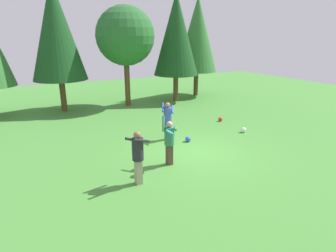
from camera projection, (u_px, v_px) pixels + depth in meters
ground_plane at (194, 152)px, 10.98m from camera, size 40.00×40.00×0.00m
person_thrower at (169, 139)px, 9.68m from camera, size 0.64×0.63×1.72m
person_catcher at (138, 153)px, 8.36m from camera, size 0.68×0.62×1.66m
person_bystander at (168, 118)px, 12.05m from camera, size 0.67×0.71×1.63m
frisbee at (170, 132)px, 9.13m from camera, size 0.31×0.33×0.15m
ball_white at (244, 130)px, 13.21m from camera, size 0.24×0.24×0.24m
ball_red at (220, 119)px, 14.94m from camera, size 0.22×0.22×0.22m
ball_blue at (188, 139)px, 12.04m from camera, size 0.23×0.23×0.23m
tree_left at (56, 31)px, 15.71m from camera, size 3.04×3.04×7.25m
tree_far_right at (197, 35)px, 20.28m from camera, size 2.92×2.92×6.98m
tree_center at (125, 36)px, 17.14m from camera, size 3.54×3.54×6.05m
tree_right at (176, 34)px, 18.37m from camera, size 2.93×2.93×7.00m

